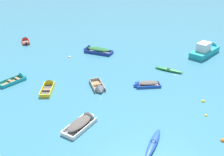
{
  "coord_description": "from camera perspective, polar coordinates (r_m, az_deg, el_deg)",
  "views": [
    {
      "loc": [
        2.23,
        -8.88,
        13.66
      ],
      "look_at": [
        0.0,
        18.84,
        0.15
      ],
      "focal_mm": 42.9,
      "sensor_mm": 36.0,
      "label": 1
    }
  ],
  "objects": [
    {
      "name": "mooring_buoy_far_field",
      "position": [
        28.05,
        18.84,
        -4.78
      ],
      "size": [
        0.36,
        0.36,
        0.36
      ],
      "primitive_type": "sphere",
      "color": "yellow",
      "rests_on": "ground_plane"
    },
    {
      "name": "rowboat_turquoise_far_right",
      "position": [
        32.52,
        -19.23,
        -0.14
      ],
      "size": [
        2.87,
        3.4,
        1.08
      ],
      "color": "#99754C",
      "rests_on": "ground_plane"
    },
    {
      "name": "kayak_blue_cluster_inner",
      "position": [
        21.41,
        8.79,
        -13.52
      ],
      "size": [
        1.74,
        3.71,
        0.35
      ],
      "color": "blue",
      "rests_on": "ground_plane"
    },
    {
      "name": "mooring_buoy_between_boats_right",
      "position": [
        23.31,
        22.54,
        -12.31
      ],
      "size": [
        0.4,
        0.4,
        0.4
      ],
      "primitive_type": "sphere",
      "color": "orange",
      "rests_on": "ground_plane"
    },
    {
      "name": "kayak_green_back_row_left",
      "position": [
        33.72,
        11.98,
        1.72
      ],
      "size": [
        3.52,
        2.08,
        0.34
      ],
      "color": "#288C3D",
      "rests_on": "ground_plane"
    },
    {
      "name": "mooring_buoy_central",
      "position": [
        37.73,
        -9.03,
        4.35
      ],
      "size": [
        0.43,
        0.43,
        0.43
      ],
      "primitive_type": "sphere",
      "color": "silver",
      "rests_on": "ground_plane"
    },
    {
      "name": "rowboat_deep_blue_near_camera",
      "position": [
        39.16,
        -3.88,
        5.98
      ],
      "size": [
        4.78,
        2.83,
        1.39
      ],
      "color": "gray",
      "rests_on": "ground_plane"
    },
    {
      "name": "rowboat_white_distant_center",
      "position": [
        23.41,
        -5.93,
        -9.12
      ],
      "size": [
        2.86,
        3.87,
        1.24
      ],
      "color": "gray",
      "rests_on": "ground_plane"
    },
    {
      "name": "rowboat_grey_center",
      "position": [
        28.56,
        -2.78,
        -2.29
      ],
      "size": [
        2.23,
        3.4,
        1.09
      ],
      "color": "#99754C",
      "rests_on": "ground_plane"
    },
    {
      "name": "motor_launch_turquoise_near_right",
      "position": [
        40.51,
        19.45,
        5.64
      ],
      "size": [
        5.3,
        5.99,
        2.31
      ],
      "color": "teal",
      "rests_on": "ground_plane"
    },
    {
      "name": "rowboat_red_far_left",
      "position": [
        46.07,
        -17.99,
        7.58
      ],
      "size": [
        2.14,
        3.02,
        0.96
      ],
      "color": "gray",
      "rests_on": "ground_plane"
    },
    {
      "name": "mooring_buoy_trailing",
      "position": [
        25.89,
        19.41,
        -7.61
      ],
      "size": [
        0.28,
        0.28,
        0.28
      ],
      "primitive_type": "sphere",
      "color": "yellow",
      "rests_on": "ground_plane"
    },
    {
      "name": "rowboat_yellow_midfield_left",
      "position": [
        29.88,
        -13.33,
        -1.65
      ],
      "size": [
        1.38,
        3.49,
        0.99
      ],
      "color": "#4C4C51",
      "rests_on": "ground_plane"
    },
    {
      "name": "rowboat_blue_far_back",
      "position": [
        29.46,
        6.68,
        -1.37
      ],
      "size": [
        3.21,
        1.61,
        1.02
      ],
      "color": "#99754C",
      "rests_on": "ground_plane"
    }
  ]
}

